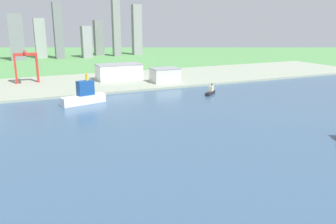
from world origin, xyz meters
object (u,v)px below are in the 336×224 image
at_px(tugboat_small, 211,91).
at_px(ferry_boat, 84,96).
at_px(warehouse_main, 119,72).
at_px(port_crane_red, 26,60).
at_px(warehouse_annex, 165,75).

relative_size(tugboat_small, ferry_boat, 0.43).
height_order(tugboat_small, warehouse_main, warehouse_main).
relative_size(tugboat_small, warehouse_main, 0.32).
bearing_deg(port_crane_red, warehouse_annex, -22.64).
bearing_deg(warehouse_annex, ferry_boat, -149.75).
height_order(tugboat_small, warehouse_annex, warehouse_annex).
bearing_deg(port_crane_red, warehouse_main, -11.48).
bearing_deg(port_crane_red, tugboat_small, -39.68).
relative_size(port_crane_red, warehouse_annex, 1.16).
bearing_deg(tugboat_small, warehouse_main, 117.78).
xyz_separation_m(ferry_boat, warehouse_annex, (109.66, 63.96, 3.17)).
xyz_separation_m(ferry_boat, port_crane_red, (-41.39, 126.96, 21.89)).
distance_m(port_crane_red, warehouse_main, 109.68).
xyz_separation_m(port_crane_red, warehouse_main, (106.12, -21.55, -17.43)).
relative_size(tugboat_small, warehouse_annex, 0.54).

